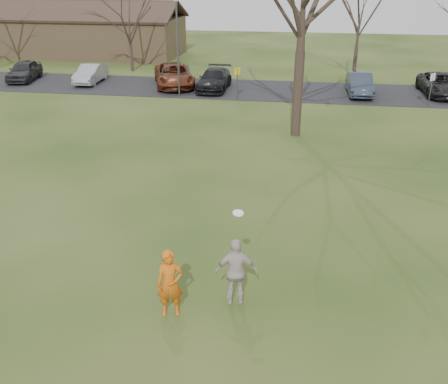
{
  "coord_description": "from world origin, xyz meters",
  "views": [
    {
      "loc": [
        2.25,
        -10.17,
        7.98
      ],
      "look_at": [
        0.0,
        4.0,
        1.5
      ],
      "focal_mm": 40.11,
      "sensor_mm": 36.0,
      "label": 1
    }
  ],
  "objects": [
    {
      "name": "player_defender",
      "position": [
        -0.66,
        -0.27,
        0.9
      ],
      "size": [
        0.75,
        0.59,
        1.79
      ],
      "primitive_type": "imported",
      "rotation": [
        0.0,
        0.0,
        0.28
      ],
      "color": "#CE5D10",
      "rests_on": "ground"
    },
    {
      "name": "parking_strip",
      "position": [
        0.0,
        25.0,
        0.02
      ],
      "size": [
        62.0,
        6.5,
        0.04
      ],
      "primitive_type": "cube",
      "color": "black",
      "rests_on": "ground"
    },
    {
      "name": "sign_yellow",
      "position": [
        -2.0,
        22.0,
        1.45
      ],
      "size": [
        0.35,
        0.35,
        2.08
      ],
      "color": "#47474C",
      "rests_on": "ground"
    },
    {
      "name": "lamp_post",
      "position": [
        -6.0,
        22.5,
        3.97
      ],
      "size": [
        0.34,
        0.34,
        6.27
      ],
      "color": "#47474C",
      "rests_on": "ground"
    },
    {
      "name": "building",
      "position": [
        -20.0,
        38.0,
        1.93
      ],
      "size": [
        20.6,
        8.5,
        5.14
      ],
      "color": "#8C6D4C",
      "rests_on": "ground"
    },
    {
      "name": "car_0",
      "position": [
        -18.78,
        25.34,
        0.78
      ],
      "size": [
        2.43,
        4.55,
        1.47
      ],
      "primitive_type": "imported",
      "rotation": [
        0.0,
        0.0,
        0.17
      ],
      "color": "#28282A",
      "rests_on": "parking_strip"
    },
    {
      "name": "ground",
      "position": [
        0.0,
        0.0,
        0.0
      ],
      "size": [
        120.0,
        120.0,
        0.0
      ],
      "primitive_type": "plane",
      "color": "#1E380F",
      "rests_on": "ground"
    },
    {
      "name": "sign_white",
      "position": [
        10.0,
        22.0,
        1.45
      ],
      "size": [
        0.35,
        0.35,
        2.08
      ],
      "color": "#47474C",
      "rests_on": "ground"
    },
    {
      "name": "car_6",
      "position": [
        11.41,
        25.33,
        0.75
      ],
      "size": [
        2.5,
        5.19,
        1.42
      ],
      "primitive_type": "imported",
      "rotation": [
        0.0,
        0.0,
        0.03
      ],
      "color": "black",
      "rests_on": "parking_strip"
    },
    {
      "name": "catching_play",
      "position": [
        0.91,
        0.22,
        1.09
      ],
      "size": [
        1.12,
        0.67,
        2.46
      ],
      "color": "#C2B2AE",
      "rests_on": "ground"
    },
    {
      "name": "car_1",
      "position": [
        -13.45,
        25.32,
        0.71
      ],
      "size": [
        1.56,
        4.12,
        1.34
      ],
      "primitive_type": "imported",
      "rotation": [
        0.0,
        0.0,
        0.03
      ],
      "color": "#9A9B9F",
      "rests_on": "parking_strip"
    },
    {
      "name": "car_2",
      "position": [
        -7.04,
        25.17,
        0.82
      ],
      "size": [
        4.28,
        6.18,
        1.57
      ],
      "primitive_type": "imported",
      "rotation": [
        0.0,
        0.0,
        0.33
      ],
      "color": "#5C2815",
      "rests_on": "parking_strip"
    },
    {
      "name": "car_3",
      "position": [
        -3.97,
        24.59,
        0.74
      ],
      "size": [
        2.01,
        4.85,
        1.4
      ],
      "primitive_type": "imported",
      "rotation": [
        0.0,
        0.0,
        -0.01
      ],
      "color": "black",
      "rests_on": "parking_strip"
    },
    {
      "name": "small_tree_row",
      "position": [
        4.38,
        30.06,
        3.89
      ],
      "size": [
        55.0,
        5.9,
        8.5
      ],
      "color": "#352821",
      "rests_on": "ground"
    },
    {
      "name": "car_5",
      "position": [
        6.0,
        24.57,
        0.75
      ],
      "size": [
        1.63,
        4.36,
        1.42
      ],
      "primitive_type": "imported",
      "rotation": [
        0.0,
        0.0,
        0.03
      ],
      "color": "#2E3846",
      "rests_on": "parking_strip"
    }
  ]
}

